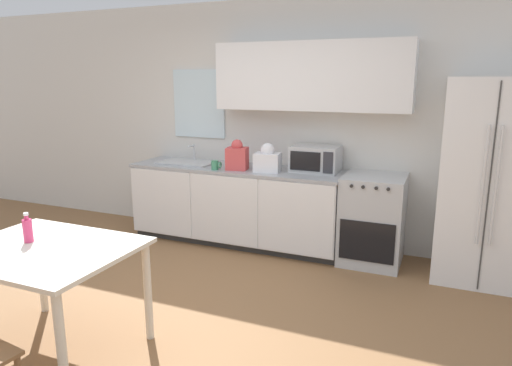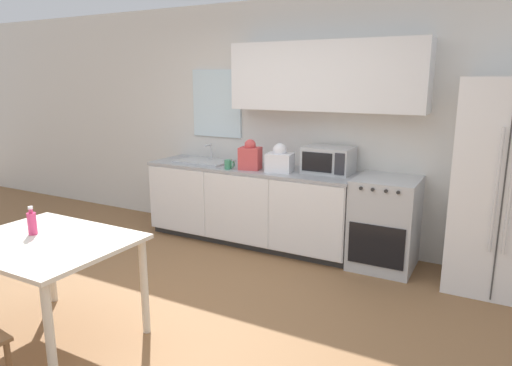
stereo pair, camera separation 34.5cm
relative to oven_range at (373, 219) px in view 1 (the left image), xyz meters
name	(u,v)px [view 1 (the left image)]	position (x,y,z in m)	size (l,w,h in m)	color
ground_plane	(173,327)	(-1.17, -1.90, -0.45)	(12.00, 12.00, 0.00)	olive
wall_back	(283,115)	(-1.09, 0.31, 1.00)	(12.00, 0.38, 2.70)	silver
kitchen_counter	(237,205)	(-1.52, -0.01, -0.01)	(2.44, 0.67, 0.88)	#333333
oven_range	(373,219)	(0.00, 0.00, 0.00)	(0.60, 0.65, 0.90)	#B7BABC
refrigerator	(486,182)	(0.99, -0.02, 0.48)	(0.80, 0.71, 1.86)	white
kitchen_sink	(188,162)	(-2.16, 0.00, 0.44)	(0.63, 0.41, 0.20)	#B7BABC
microwave	(316,159)	(-0.64, 0.10, 0.57)	(0.50, 0.37, 0.27)	#B7BABC
coffee_mug	(216,165)	(-1.66, -0.24, 0.48)	(0.11, 0.08, 0.10)	#3F8C66
grocery_bag_0	(237,156)	(-1.46, -0.12, 0.57)	(0.26, 0.23, 0.33)	#D14C4C
grocery_bag_1	(267,160)	(-1.12, -0.09, 0.55)	(0.30, 0.27, 0.30)	white
dining_table	(45,262)	(-1.76, -2.48, 0.21)	(1.15, 0.91, 0.76)	beige
drink_bottle	(28,230)	(-1.93, -2.44, 0.40)	(0.06, 0.06, 0.21)	#DB386B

